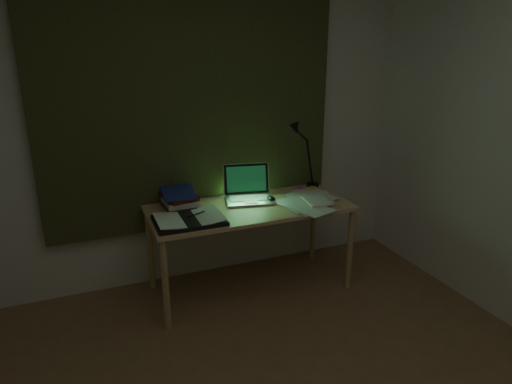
% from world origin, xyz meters
% --- Properties ---
extents(wall_back, '(3.50, 0.00, 2.50)m').
position_xyz_m(wall_back, '(0.00, 2.00, 1.25)').
color(wall_back, silver).
rests_on(wall_back, ground).
extents(curtain, '(2.20, 0.06, 2.00)m').
position_xyz_m(curtain, '(0.00, 1.96, 1.45)').
color(curtain, '#313319').
rests_on(curtain, wall_back).
extents(desk, '(1.47, 0.64, 0.67)m').
position_xyz_m(desk, '(0.31, 1.60, 0.34)').
color(desk, '#DBAE76').
rests_on(desk, floor).
extents(laptop, '(0.43, 0.47, 0.26)m').
position_xyz_m(laptop, '(0.35, 1.70, 0.80)').
color(laptop, silver).
rests_on(laptop, desk).
extents(open_textbook, '(0.46, 0.33, 0.04)m').
position_xyz_m(open_textbook, '(-0.18, 1.46, 0.69)').
color(open_textbook, silver).
rests_on(open_textbook, desk).
extents(book_stack, '(0.23, 0.27, 0.14)m').
position_xyz_m(book_stack, '(-0.18, 1.77, 0.74)').
color(book_stack, silver).
rests_on(book_stack, desk).
extents(loose_papers, '(0.49, 0.50, 0.02)m').
position_xyz_m(loose_papers, '(0.74, 1.49, 0.68)').
color(loose_papers, silver).
rests_on(loose_papers, desk).
extents(mouse, '(0.07, 0.10, 0.04)m').
position_xyz_m(mouse, '(0.50, 1.65, 0.69)').
color(mouse, black).
rests_on(mouse, desk).
extents(sticky_yellow, '(0.08, 0.08, 0.02)m').
position_xyz_m(sticky_yellow, '(0.93, 1.77, 0.68)').
color(sticky_yellow, yellow).
rests_on(sticky_yellow, desk).
extents(sticky_pink, '(0.09, 0.09, 0.01)m').
position_xyz_m(sticky_pink, '(0.84, 1.85, 0.68)').
color(sticky_pink, '#E0579D').
rests_on(sticky_pink, desk).
extents(desk_lamp, '(0.39, 0.32, 0.56)m').
position_xyz_m(desk_lamp, '(0.97, 1.86, 0.95)').
color(desk_lamp, black).
rests_on(desk_lamp, desk).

